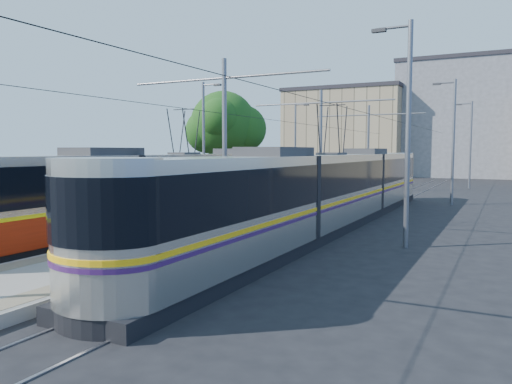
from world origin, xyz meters
The scene contains 13 objects.
ground centered at (0.00, 0.00, 0.00)m, with size 160.00×160.00×0.00m, color black.
platform centered at (0.00, 17.00, 0.15)m, with size 4.00×50.00×0.30m, color gray.
tactile_strip_left centered at (-1.45, 17.00, 0.30)m, with size 0.70×50.00×0.01m, color gray.
tactile_strip_right centered at (1.45, 17.00, 0.30)m, with size 0.70×50.00×0.01m, color gray.
rails centered at (0.00, 17.00, 0.02)m, with size 8.71×70.00×0.03m.
tram_left centered at (-3.60, 10.19, 1.71)m, with size 2.43×27.63×5.50m.
tram_right centered at (3.60, 11.33, 1.86)m, with size 2.43×30.18×5.50m.
catenary centered at (0.00, 14.15, 4.52)m, with size 9.20×70.00×7.00m.
street_lamps centered at (0.00, 21.00, 4.18)m, with size 15.18×38.22×8.00m.
shelter centered at (0.70, 15.92, 1.63)m, with size 0.84×1.23×2.55m.
tree centered at (-8.07, 22.31, 5.34)m, with size 5.44×5.03×7.90m.
building_left centered at (-10.00, 60.00, 6.11)m, with size 16.32×12.24×12.19m.
building_centre centered at (6.00, 64.00, 7.75)m, with size 18.36×14.28×15.48m.
Camera 1 is at (10.70, -10.19, 3.48)m, focal length 35.00 mm.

